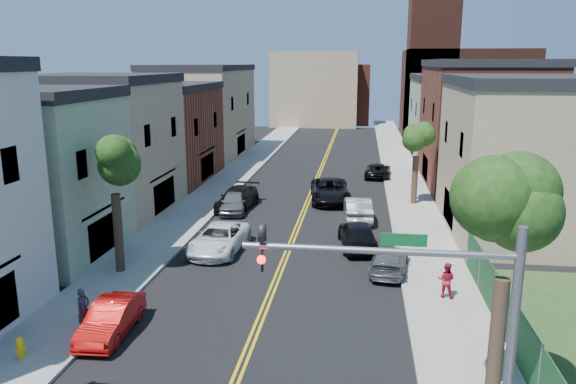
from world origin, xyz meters
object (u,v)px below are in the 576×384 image
at_px(black_suv_lane, 330,191).
at_px(pedestrian_right, 446,280).
at_px(dark_car_right_far, 378,170).
at_px(pedestrian_left, 83,308).
at_px(silver_car_right, 358,208).
at_px(black_car_right, 358,234).
at_px(white_pickup, 219,239).
at_px(fire_hydrant, 20,347).
at_px(grey_car_left, 234,202).
at_px(black_car_left, 237,198).
at_px(red_sedan, 111,319).
at_px(grey_car_right, 389,259).

distance_m(black_suv_lane, pedestrian_right, 18.49).
xyz_separation_m(dark_car_right_far, pedestrian_left, (-12.20, -32.07, 0.31)).
relative_size(silver_car_right, dark_car_right_far, 1.02).
bearing_deg(dark_car_right_far, black_car_right, 89.81).
bearing_deg(dark_car_right_far, white_pickup, 71.56).
distance_m(black_car_right, fire_hydrant, 18.29).
height_order(white_pickup, black_suv_lane, black_suv_lane).
xyz_separation_m(silver_car_right, black_suv_lane, (-2.14, 4.86, 0.06)).
xyz_separation_m(grey_car_left, silver_car_right, (8.68, -0.85, 0.06)).
bearing_deg(black_car_right, black_suv_lane, -86.20).
bearing_deg(black_car_left, black_car_right, -35.25).
distance_m(grey_car_left, black_car_left, 1.02).
xyz_separation_m(white_pickup, silver_car_right, (7.60, 7.51, 0.05)).
height_order(red_sedan, black_suv_lane, black_suv_lane).
relative_size(red_sedan, pedestrian_left, 2.50).
height_order(red_sedan, grey_car_left, grey_car_left).
distance_m(white_pickup, grey_car_right, 9.48).
xyz_separation_m(black_suv_lane, pedestrian_right, (6.17, -17.42, 0.10)).
bearing_deg(silver_car_right, black_suv_lane, -71.13).
relative_size(white_pickup, pedestrian_left, 3.29).
distance_m(grey_car_right, pedestrian_right, 3.99).
distance_m(black_car_right, pedestrian_left, 15.68).
relative_size(white_pickup, black_suv_lane, 0.87).
bearing_deg(fire_hydrant, black_suv_lane, 69.06).
xyz_separation_m(black_car_left, grey_car_right, (10.37, -11.22, -0.12)).
bearing_deg(white_pickup, grey_car_right, -7.35).
distance_m(red_sedan, white_pickup, 10.26).
distance_m(black_car_right, silver_car_right, 5.87).
distance_m(red_sedan, black_car_right, 15.03).
xyz_separation_m(grey_car_left, pedestrian_left, (-1.82, -18.31, 0.23)).
xyz_separation_m(white_pickup, grey_car_left, (-1.08, 8.36, -0.01)).
height_order(white_pickup, black_car_right, black_car_right).
relative_size(grey_car_right, dark_car_right_far, 0.93).
xyz_separation_m(white_pickup, grey_car_right, (9.30, -1.85, -0.11)).
relative_size(black_suv_lane, pedestrian_left, 3.78).
height_order(grey_car_left, black_suv_lane, black_suv_lane).
bearing_deg(black_car_right, fire_hydrant, 42.46).
bearing_deg(grey_car_left, white_pickup, -88.51).
distance_m(grey_car_left, fire_hydrant, 20.99).
distance_m(red_sedan, black_suv_lane, 23.60).
bearing_deg(grey_car_right, white_pickup, -4.09).
bearing_deg(white_pickup, dark_car_right_far, 71.06).
bearing_deg(dark_car_right_far, silver_car_right, 87.73).
bearing_deg(black_suv_lane, black_car_right, -84.60).
height_order(black_car_left, grey_car_right, black_car_left).
xyz_separation_m(red_sedan, grey_car_left, (0.62, 18.48, 0.07)).
height_order(black_car_right, dark_car_right_far, black_car_right).
distance_m(grey_car_right, pedestrian_left, 14.65).
relative_size(grey_car_right, silver_car_right, 0.91).
distance_m(silver_car_right, fire_hydrant, 23.07).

